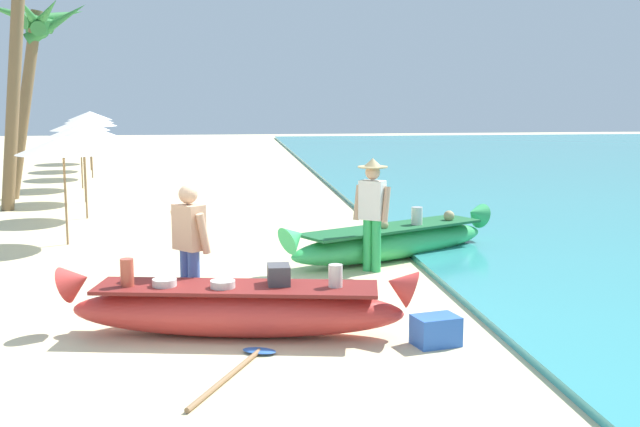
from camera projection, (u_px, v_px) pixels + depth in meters
name	position (u px, v px, depth m)	size (l,w,h in m)	color
ground_plane	(214.00, 326.00, 9.15)	(80.00, 80.00, 0.00)	beige
boat_red_foreground	(237.00, 308.00, 8.75)	(3.98, 1.33, 0.87)	red
boat_green_midground	(393.00, 241.00, 12.76)	(3.89, 2.49, 0.82)	#38B760
person_vendor_hatted	(372.00, 207.00, 11.79)	(0.56, 0.48, 1.70)	green
person_tourist_customer	(189.00, 245.00, 9.25)	(0.50, 0.54, 1.61)	#3D5BA8
parasol_row_0	(63.00, 145.00, 13.74)	(1.60, 1.60, 1.91)	#8E6B47
parasol_row_1	(84.00, 136.00, 16.57)	(1.60, 1.60, 1.91)	#8E6B47
parasol_row_2	(83.00, 130.00, 19.05)	(1.60, 1.60, 1.91)	#8E6B47
parasol_row_3	(80.00, 125.00, 21.71)	(1.60, 1.60, 1.91)	#8E6B47
parasol_row_4	(90.00, 121.00, 24.33)	(1.60, 1.60, 1.91)	#8E6B47
parasol_row_5	(89.00, 118.00, 26.69)	(1.60, 1.60, 1.91)	#8E6B47
parasol_row_6	(90.00, 116.00, 29.33)	(1.60, 1.60, 1.91)	#8E6B47
palm_tree_leaning_seaward	(36.00, 35.00, 19.35)	(2.54, 2.88, 4.92)	brown
cooler_box	(436.00, 330.00, 8.47)	(0.47, 0.34, 0.32)	blue
paddle	(239.00, 368.00, 7.71)	(0.91, 1.66, 0.05)	#8E6B47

